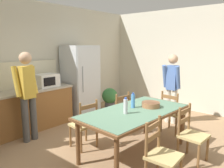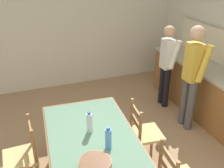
# 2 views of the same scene
# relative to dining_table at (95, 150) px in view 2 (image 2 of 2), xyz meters

# --- Properties ---
(wall_left) EXTENTS (0.12, 5.20, 2.90)m
(wall_left) POSITION_rel_dining_table_xyz_m (-3.30, 0.21, 0.74)
(wall_left) COLOR beige
(wall_left) RESTS_ON ground
(kitchen_counter) EXTENTS (2.88, 0.66, 0.91)m
(kitchen_counter) POSITION_rel_dining_table_xyz_m (-1.03, 2.44, -0.25)
(kitchen_counter) COLOR brown
(kitchen_counter) RESTS_ON ground
(dining_table) EXTENTS (2.08, 1.15, 0.78)m
(dining_table) POSITION_rel_dining_table_xyz_m (0.00, 0.00, 0.00)
(dining_table) COLOR brown
(dining_table) RESTS_ON ground
(bottle_near_centre) EXTENTS (0.07, 0.07, 0.27)m
(bottle_near_centre) POSITION_rel_dining_table_xyz_m (-0.25, 0.02, 0.20)
(bottle_near_centre) COLOR silver
(bottle_near_centre) RESTS_ON dining_table
(bottle_off_centre) EXTENTS (0.07, 0.07, 0.27)m
(bottle_off_centre) POSITION_rel_dining_table_xyz_m (0.11, 0.12, 0.20)
(bottle_off_centre) COLOR #4C8ED6
(bottle_off_centre) RESTS_ON dining_table
(serving_bowl) EXTENTS (0.32, 0.32, 0.09)m
(serving_bowl) POSITION_rel_dining_table_xyz_m (0.35, -0.10, 0.13)
(serving_bowl) COLOR #9E6642
(serving_bowl) RESTS_ON dining_table
(chair_side_far_left) EXTENTS (0.46, 0.44, 0.91)m
(chair_side_far_left) POSITION_rel_dining_table_xyz_m (-0.40, 0.83, -0.27)
(chair_side_far_left) COLOR olive
(chair_side_far_left) RESTS_ON ground
(chair_side_near_left) EXTENTS (0.43, 0.41, 0.91)m
(chair_side_near_left) POSITION_rel_dining_table_xyz_m (-0.51, -0.77, -0.27)
(chair_side_near_left) COLOR olive
(chair_side_near_left) RESTS_ON ground
(person_at_sink) EXTENTS (0.39, 0.27, 1.57)m
(person_at_sink) POSITION_rel_dining_table_xyz_m (-1.67, 1.91, 0.18)
(person_at_sink) COLOR black
(person_at_sink) RESTS_ON ground
(person_at_counter) EXTENTS (0.44, 0.30, 1.75)m
(person_at_counter) POSITION_rel_dining_table_xyz_m (-0.89, 1.90, 0.28)
(person_at_counter) COLOR #4C4C4C
(person_at_counter) RESTS_ON ground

